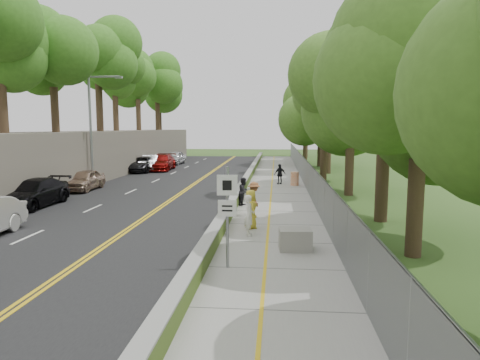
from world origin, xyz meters
TOP-DOWN VIEW (x-y plane):
  - ground at (0.00, 0.00)m, footprint 140.00×140.00m
  - road at (-5.40, 15.00)m, footprint 11.20×66.00m
  - sidewalk at (2.55, 15.00)m, footprint 4.20×66.00m
  - jersey_barrier at (0.25, 15.00)m, footprint 0.42×66.00m
  - rock_embankment at (-13.50, 15.00)m, footprint 5.00×66.00m
  - chainlink_fence at (4.65, 15.00)m, footprint 0.04×66.00m
  - trees_embankment at (-13.00, 15.00)m, footprint 6.40×66.00m
  - trees_fenceside at (7.00, 15.00)m, footprint 7.00×66.00m
  - streetlight at (-10.46, 14.00)m, footprint 2.52×0.22m
  - signpost at (1.05, -3.02)m, footprint 0.62×0.09m
  - construction_barrel at (3.89, 16.00)m, footprint 0.61×0.61m
  - concrete_block at (3.20, -0.92)m, footprint 1.16×0.90m
  - car_3 at (-10.60, 6.24)m, footprint 2.17×5.19m
  - car_4 at (-10.60, 12.44)m, footprint 1.69×4.14m
  - car_5 at (-10.05, 26.06)m, footprint 2.04×4.82m
  - car_6 at (-10.46, 24.77)m, footprint 2.82×5.32m
  - car_7 at (-9.00, 26.39)m, footprint 2.45×5.58m
  - car_8 at (-9.33, 33.42)m, footprint 2.15×4.69m
  - painter_0 at (1.45, 2.20)m, footprint 0.78×0.94m
  - painter_1 at (1.45, 1.00)m, footprint 0.49×0.66m
  - painter_2 at (0.75, 7.54)m, footprint 0.78×0.89m
  - painter_3 at (1.45, 4.86)m, footprint 0.90×1.20m
  - person_far at (2.80, 16.64)m, footprint 0.97×0.71m

SIDE VIEW (x-z plane):
  - ground at x=0.00m, z-range 0.00..0.00m
  - road at x=-5.40m, z-range 0.00..0.04m
  - sidewalk at x=2.55m, z-range 0.00..0.05m
  - jersey_barrier at x=0.25m, z-range 0.00..0.60m
  - concrete_block at x=3.20m, z-range 0.05..0.79m
  - construction_barrel at x=3.89m, z-range 0.05..1.06m
  - car_4 at x=-10.60m, z-range 0.04..1.45m
  - car_6 at x=-10.46m, z-range 0.04..1.46m
  - car_3 at x=-10.60m, z-range 0.04..1.54m
  - car_5 at x=-10.05m, z-range 0.04..1.59m
  - person_far at x=2.80m, z-range 0.05..1.58m
  - car_8 at x=-9.33m, z-range 0.04..1.60m
  - painter_2 at x=0.75m, z-range 0.05..1.60m
  - car_7 at x=-9.00m, z-range 0.04..1.63m
  - painter_1 at x=1.45m, z-range 0.05..1.68m
  - painter_0 at x=1.45m, z-range 0.05..1.70m
  - painter_3 at x=1.45m, z-range 0.05..1.70m
  - chainlink_fence at x=4.65m, z-range 0.00..2.00m
  - signpost at x=1.05m, z-range 0.41..3.51m
  - rock_embankment at x=-13.50m, z-range 0.00..4.00m
  - streetlight at x=-10.46m, z-range 0.64..8.64m
  - trees_fenceside at x=7.00m, z-range 0.00..14.00m
  - trees_embankment at x=-13.00m, z-range 4.00..17.00m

